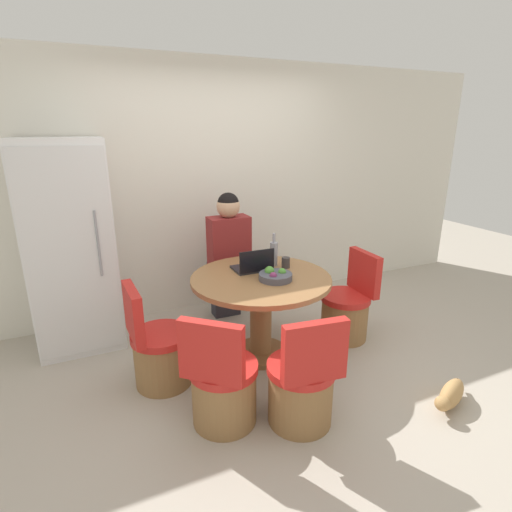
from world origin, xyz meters
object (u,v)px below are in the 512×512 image
object	(u,v)px
dining_table	(261,298)
chair_near_camera	(302,388)
chair_left_side	(159,352)
cat	(451,395)
laptop	(253,266)
refrigerator	(71,247)
chair_near_left_corner	(223,388)
person_seated	(228,251)
bottle	(274,253)
chair_right_side	(347,311)
fruit_bowl	(275,276)

from	to	relation	value
dining_table	chair_near_camera	bearing A→B (deg)	-96.90
chair_left_side	cat	distance (m)	2.17
chair_near_camera	laptop	size ratio (longest dim) A/B	2.64
refrigerator	chair_left_side	distance (m)	1.27
chair_left_side	chair_near_left_corner	bearing A→B (deg)	-157.23
person_seated	bottle	world-z (taller)	person_seated
laptop	chair_left_side	bearing A→B (deg)	13.31
chair_right_side	person_seated	xyz separation A→B (m)	(-0.88, 0.84, 0.47)
fruit_bowl	bottle	bearing A→B (deg)	65.15
chair_right_side	cat	size ratio (longest dim) A/B	1.83
fruit_bowl	person_seated	bearing A→B (deg)	94.42
refrigerator	chair_right_side	bearing A→B (deg)	-22.25
chair_right_side	person_seated	distance (m)	1.30
chair_near_left_corner	laptop	size ratio (longest dim) A/B	2.64
refrigerator	chair_right_side	world-z (taller)	refrigerator
cat	refrigerator	bearing A→B (deg)	-64.28
dining_table	chair_right_side	xyz separation A→B (m)	(0.88, -0.03, -0.27)
chair_near_camera	cat	bearing A→B (deg)	171.00
chair_near_camera	fruit_bowl	distance (m)	0.93
bottle	fruit_bowl	bearing A→B (deg)	-114.85
dining_table	chair_near_left_corner	world-z (taller)	chair_near_left_corner
refrigerator	fruit_bowl	bearing A→B (deg)	-34.41
cat	chair_near_camera	bearing A→B (deg)	-38.82
person_seated	fruit_bowl	xyz separation A→B (m)	(0.07, -0.92, 0.03)
chair_near_left_corner	cat	size ratio (longest dim) A/B	1.83
dining_table	laptop	distance (m)	0.29
chair_near_camera	person_seated	bearing A→B (deg)	-86.82
chair_left_side	laptop	size ratio (longest dim) A/B	2.64
dining_table	chair_near_camera	world-z (taller)	chair_near_camera
refrigerator	laptop	xyz separation A→B (m)	(1.41, -0.74, -0.14)
dining_table	bottle	bearing A→B (deg)	43.10
chair_near_left_corner	fruit_bowl	world-z (taller)	fruit_bowl
chair_near_camera	bottle	distance (m)	1.28
laptop	bottle	distance (m)	0.24
cat	fruit_bowl	bearing A→B (deg)	-73.35
dining_table	cat	distance (m)	1.58
person_seated	chair_left_side	bearing A→B (deg)	43.75
bottle	refrigerator	bearing A→B (deg)	156.92
bottle	dining_table	bearing A→B (deg)	-136.90
refrigerator	chair_near_left_corner	size ratio (longest dim) A/B	2.22
refrigerator	chair_left_side	size ratio (longest dim) A/B	2.22
chair_near_camera	bottle	size ratio (longest dim) A/B	2.80
chair_near_left_corner	person_seated	distance (m)	1.65
cat	bottle	bearing A→B (deg)	-85.10
chair_near_camera	chair_left_side	bearing A→B (deg)	-40.12
chair_left_side	chair_right_side	xyz separation A→B (m)	(1.77, 0.01, 0.00)
chair_near_left_corner	bottle	xyz separation A→B (m)	(0.81, 0.87, 0.59)
refrigerator	chair_left_side	world-z (taller)	refrigerator
chair_right_side	chair_left_side	bearing A→B (deg)	-87.49
chair_right_side	dining_table	bearing A→B (deg)	-90.00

